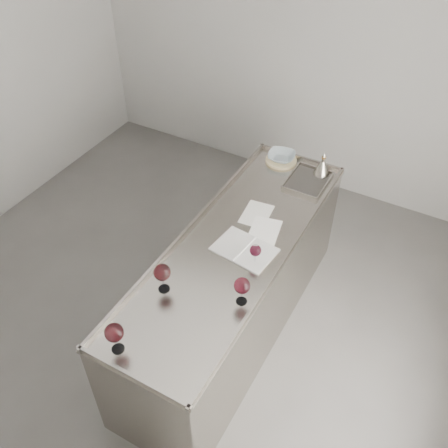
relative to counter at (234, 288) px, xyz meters
The scene contains 12 objects.
room_shell 1.10m from the counter, 148.97° to the right, with size 4.54×5.04×2.84m.
counter is the anchor object (origin of this frame).
wine_glass_left 0.87m from the counter, 109.49° to the right, with size 0.11×0.11×0.21m.
wine_glass_middle 1.26m from the counter, 99.60° to the right, with size 0.11×0.11×0.21m.
wine_glass_right 0.79m from the counter, 57.29° to the right, with size 0.10×0.10×0.20m.
wine_glass_small 0.62m from the counter, 24.84° to the right, with size 0.08×0.08×0.16m.
notebook 0.48m from the counter, 11.77° to the right, with size 0.44×0.34×0.02m.
loose_paper_top 0.59m from the counter, 91.60° to the left, with size 0.20×0.28×0.00m, color white.
loose_paper_under 0.53m from the counter, 60.43° to the left, with size 0.21×0.29×0.00m, color white.
trivet 1.19m from the counter, 97.01° to the left, with size 0.26×0.26×0.02m, color #CDB884.
ceramic_bowl 1.20m from the counter, 97.01° to the left, with size 0.23×0.23×0.06m, color #98A9B1.
wine_funnel 1.22m from the counter, 77.95° to the left, with size 0.14×0.14×0.21m.
Camera 1 is at (1.64, -1.92, 3.39)m, focal length 40.00 mm.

